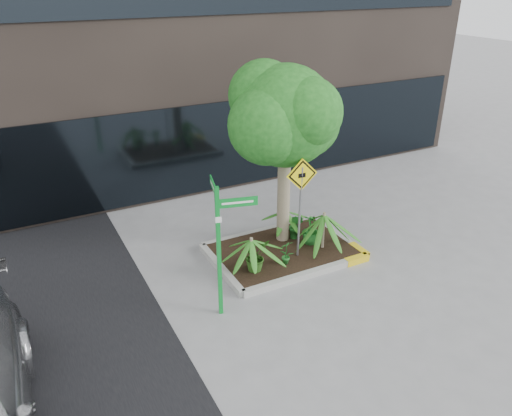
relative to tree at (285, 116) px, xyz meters
name	(u,v)px	position (x,y,z in m)	size (l,w,h in m)	color
ground	(282,262)	(-0.44, -0.76, -3.18)	(80.00, 80.00, 0.00)	gray
planter	(285,251)	(-0.21, -0.49, -3.08)	(3.35, 2.36, 0.15)	#9E9E99
tree	(285,116)	(0.00, 0.00, 0.00)	(2.90, 2.57, 4.35)	gray
palm_front	(324,215)	(0.62, -0.81, -2.18)	(1.02, 1.02, 1.13)	gray
palm_left	(251,240)	(-1.35, -0.99, -2.25)	(0.94, 0.94, 1.04)	gray
palm_back	(285,211)	(0.14, 0.10, -2.38)	(0.79, 0.79, 0.87)	gray
shrub_a	(255,256)	(-1.24, -0.94, -2.69)	(0.60, 0.60, 0.67)	#285518
shrub_b	(311,229)	(0.48, -0.51, -2.66)	(0.41, 0.41, 0.73)	#227127
shrub_c	(286,252)	(-0.51, -1.04, -2.74)	(0.31, 0.31, 0.58)	#1F6722
shrub_d	(296,226)	(0.29, -0.15, -2.70)	(0.36, 0.36, 0.66)	#1A5A1D
street_sign_post	(221,237)	(-2.38, -1.78, -1.53)	(0.77, 0.91, 2.67)	#0D902C
cattle_sign	(301,192)	(-0.10, -0.90, -1.43)	(0.73, 0.12, 2.36)	slate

